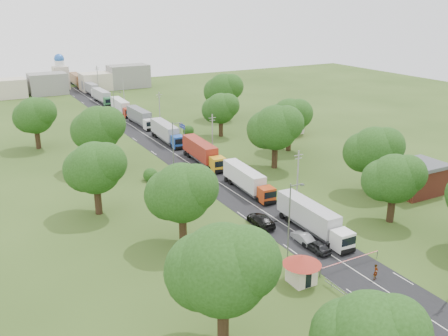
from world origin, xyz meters
TOP-DOWN VIEW (x-y plane):
  - ground at (0.00, 0.00)m, footprint 260.00×260.00m
  - road at (0.00, 20.00)m, footprint 8.00×200.00m
  - boom_barrier at (-1.36, -25.00)m, footprint 9.22×0.35m
  - guard_booth at (-7.20, -25.00)m, footprint 4.40×4.40m
  - guard_rail at (-5.00, -35.00)m, footprint 0.10×17.00m
  - info_sign at (5.20, 35.00)m, footprint 0.12×3.10m
  - pole_1 at (5.50, -7.00)m, footprint 1.60×0.24m
  - pole_2 at (5.50, 21.00)m, footprint 1.60×0.24m
  - pole_3 at (5.50, 49.00)m, footprint 1.60×0.24m
  - pole_4 at (5.50, 77.00)m, footprint 1.60×0.24m
  - pole_5 at (5.50, 105.00)m, footprint 1.60×0.24m
  - lamp_0 at (-5.35, -20.00)m, footprint 2.03×0.22m
  - lamp_1 at (-5.35, 15.00)m, footprint 2.03×0.22m
  - lamp_2 at (-5.35, 50.00)m, footprint 2.03×0.22m
  - tree_2 at (13.99, -17.86)m, footprint 8.00×8.00m
  - tree_3 at (19.99, -7.84)m, footprint 8.80×8.80m
  - tree_4 at (12.99, 10.17)m, footprint 9.60×9.60m
  - tree_5 at (21.99, 18.16)m, footprint 8.80×8.80m
  - tree_6 at (14.99, 35.14)m, footprint 8.00×8.00m
  - tree_7 at (23.99, 50.17)m, footprint 9.60×9.60m
  - tree_8 at (-14.01, -41.86)m, footprint 8.00×8.00m
  - tree_9 at (-20.01, -29.83)m, footprint 9.60×9.60m
  - tree_10 at (-15.01, -9.84)m, footprint 8.80×8.80m
  - tree_11 at (-22.01, 5.16)m, footprint 8.80×8.80m
  - tree_12 at (-16.01, 25.17)m, footprint 9.60×9.60m
  - tree_13 at (-24.01, 45.16)m, footprint 8.80×8.80m
  - house_brick at (26.00, -12.00)m, footprint 8.60×6.60m
  - house_cream at (30.00, 30.00)m, footprint 10.08×10.08m
  - distant_town at (0.68, 110.00)m, footprint 52.00×8.00m
  - church at (-4.00, 118.00)m, footprint 5.00×5.00m
  - truck_0 at (1.89, -15.34)m, footprint 2.76×14.33m
  - truck_1 at (2.10, 2.13)m, footprint 3.01×13.82m
  - truck_2 at (2.39, 19.37)m, footprint 3.21×14.92m
  - truck_3 at (2.08, 36.69)m, footprint 3.03×14.79m
  - truck_4 at (2.30, 54.27)m, footprint 2.66×14.32m
  - truck_5 at (2.19, 69.55)m, footprint 2.69×13.78m
  - truck_6 at (1.78, 86.85)m, footprint 2.69×13.82m
  - truck_7 at (2.34, 102.93)m, footprint 2.89×13.70m
  - truck_8 at (2.37, 121.71)m, footprint 2.83×15.60m
  - car_lane_front at (-1.00, -20.00)m, footprint 1.93×4.33m
  - car_lane_mid at (-1.01, -17.18)m, footprint 1.70×4.16m
  - car_lane_rear at (-3.00, -10.12)m, footprint 2.57×5.69m
  - car_verge_near at (5.50, 11.25)m, footprint 3.28×5.69m
  - car_verge_far at (6.57, 30.63)m, footprint 1.89×4.33m
  - pedestrian_near at (0.71, -28.50)m, footprint 0.79×0.66m
  - pedestrian_booth at (-5.40, -22.68)m, footprint 0.98×1.10m

SIDE VIEW (x-z plane):
  - ground at x=0.00m, z-range 0.00..0.00m
  - road at x=0.00m, z-range -0.02..0.02m
  - guard_rail at x=-5.00m, z-range -0.85..0.85m
  - car_lane_mid at x=-1.01m, z-range 0.00..1.34m
  - car_lane_front at x=-1.00m, z-range 0.00..1.44m
  - car_verge_far at x=6.57m, z-range 0.00..1.45m
  - car_verge_near at x=5.50m, z-range 0.00..1.49m
  - car_lane_rear at x=-3.00m, z-range 0.00..1.62m
  - boom_barrier at x=-1.36m, z-range 0.30..1.48m
  - pedestrian_near at x=0.71m, z-range 0.00..1.84m
  - pedestrian_booth at x=-5.40m, z-range 0.00..1.87m
  - truck_7 at x=2.34m, z-range 0.12..3.90m
  - truck_5 at x=2.19m, z-range 0.12..3.93m
  - truck_1 at x=2.10m, z-range 0.12..3.93m
  - truck_6 at x=1.78m, z-range 0.12..3.94m
  - truck_0 at x=1.89m, z-range 0.12..4.09m
  - truck_4 at x=2.30m, z-range 0.12..4.09m
  - guard_booth at x=-7.20m, z-range 0.44..3.89m
  - truck_3 at x=2.08m, z-range 0.12..4.21m
  - truck_2 at x=2.39m, z-range 0.13..4.25m
  - truck_8 at x=2.37m, z-range 0.13..4.45m
  - house_brick at x=26.00m, z-range 0.05..5.25m
  - info_sign at x=5.20m, z-range 0.95..5.05m
  - distant_town at x=0.68m, z-range -0.51..7.49m
  - house_cream at x=30.00m, z-range 0.74..6.54m
  - pole_1 at x=5.50m, z-range 0.18..9.18m
  - pole_2 at x=5.50m, z-range 0.18..9.18m
  - pole_3 at x=5.50m, z-range 0.18..9.18m
  - pole_4 at x=5.50m, z-range 0.18..9.18m
  - pole_5 at x=5.50m, z-range 0.18..9.18m
  - church at x=-4.00m, z-range -0.76..11.54m
  - lamp_0 at x=-5.35m, z-range 0.55..10.55m
  - lamp_1 at x=-5.35m, z-range 0.55..10.55m
  - lamp_2 at x=-5.35m, z-range 0.55..10.55m
  - tree_2 at x=13.99m, z-range 1.55..11.65m
  - tree_6 at x=14.99m, z-range 1.55..11.65m
  - tree_8 at x=-14.01m, z-range 1.55..11.65m
  - tree_3 at x=19.99m, z-range 1.69..12.76m
  - tree_5 at x=21.99m, z-range 1.69..12.76m
  - tree_10 at x=-15.01m, z-range 1.69..12.76m
  - tree_11 at x=-22.01m, z-range 1.69..12.76m
  - tree_13 at x=-24.01m, z-range 1.69..12.76m
  - tree_4 at x=12.99m, z-range 1.83..13.88m
  - tree_7 at x=23.99m, z-range 1.83..13.88m
  - tree_9 at x=-20.01m, z-range 1.83..13.88m
  - tree_12 at x=-16.01m, z-range 1.83..13.88m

